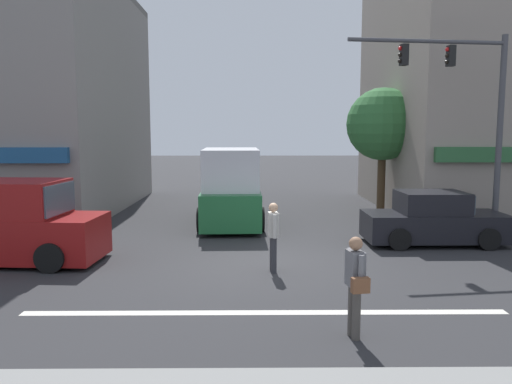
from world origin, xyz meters
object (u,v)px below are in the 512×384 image
at_px(van_parked_curbside, 7,224).
at_px(street_tree, 383,125).
at_px(utility_pole_near_left, 10,104).
at_px(box_truck_waiting_far, 231,190).
at_px(sedan_crossing_rightbound, 433,220).
at_px(pedestrian_mid_crossing, 273,233).
at_px(pedestrian_foreground_with_bag, 355,281).
at_px(traffic_light_mast, 471,104).

bearing_deg(van_parked_curbside, street_tree, 32.58).
bearing_deg(utility_pole_near_left, box_truck_waiting_far, 0.65).
distance_m(street_tree, utility_pole_near_left, 13.94).
xyz_separation_m(sedan_crossing_rightbound, pedestrian_mid_crossing, (-4.92, -2.99, 0.24)).
height_order(box_truck_waiting_far, pedestrian_foreground_with_bag, box_truck_waiting_far).
xyz_separation_m(sedan_crossing_rightbound, van_parked_curbside, (-11.70, -2.01, 0.29)).
height_order(van_parked_curbside, pedestrian_foreground_with_bag, van_parked_curbside).
bearing_deg(street_tree, van_parked_curbside, -147.42).
relative_size(utility_pole_near_left, sedan_crossing_rightbound, 2.04).
distance_m(box_truck_waiting_far, van_parked_curbside, 7.70).
height_order(utility_pole_near_left, box_truck_waiting_far, utility_pole_near_left).
relative_size(utility_pole_near_left, van_parked_curbside, 1.78).
bearing_deg(pedestrian_foreground_with_bag, pedestrian_mid_crossing, 106.44).
height_order(pedestrian_foreground_with_bag, pedestrian_mid_crossing, same).
bearing_deg(pedestrian_foreground_with_bag, traffic_light_mast, 55.96).
bearing_deg(box_truck_waiting_far, utility_pole_near_left, -179.35).
distance_m(traffic_light_mast, pedestrian_foreground_with_bag, 9.29).
bearing_deg(pedestrian_mid_crossing, traffic_light_mast, 28.93).
bearing_deg(street_tree, utility_pole_near_left, -171.40).
distance_m(pedestrian_foreground_with_bag, pedestrian_mid_crossing, 4.05).
height_order(street_tree, pedestrian_foreground_with_bag, street_tree).
bearing_deg(traffic_light_mast, box_truck_waiting_far, 157.55).
bearing_deg(traffic_light_mast, street_tree, 104.51).
distance_m(traffic_light_mast, sedan_crossing_rightbound, 3.65).
xyz_separation_m(street_tree, sedan_crossing_rightbound, (0.19, -5.34, -2.92)).
distance_m(street_tree, pedestrian_foreground_with_bag, 13.01).
relative_size(street_tree, van_parked_curbside, 1.08).
bearing_deg(sedan_crossing_rightbound, traffic_light_mast, 17.28).
xyz_separation_m(traffic_light_mast, box_truck_waiting_far, (-7.28, 3.01, -2.92)).
bearing_deg(street_tree, pedestrian_mid_crossing, -119.57).
distance_m(utility_pole_near_left, van_parked_curbside, 6.63).
distance_m(street_tree, pedestrian_mid_crossing, 9.95).
xyz_separation_m(box_truck_waiting_far, pedestrian_foreground_with_bag, (2.40, -10.22, -0.30)).
height_order(sedan_crossing_rightbound, pedestrian_foreground_with_bag, pedestrian_foreground_with_bag).
height_order(traffic_light_mast, van_parked_curbside, traffic_light_mast).
bearing_deg(sedan_crossing_rightbound, utility_pole_near_left, 166.84).
relative_size(utility_pole_near_left, box_truck_waiting_far, 1.48).
relative_size(box_truck_waiting_far, van_parked_curbside, 1.20).
distance_m(sedan_crossing_rightbound, pedestrian_foreground_with_bag, 7.85).
bearing_deg(street_tree, pedestrian_foreground_with_bag, -106.33).
bearing_deg(pedestrian_mid_crossing, pedestrian_foreground_with_bag, -73.56).
xyz_separation_m(street_tree, box_truck_waiting_far, (-5.98, -1.99, -2.38)).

